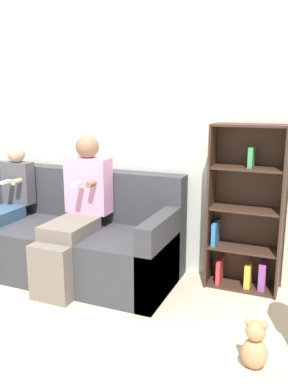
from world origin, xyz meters
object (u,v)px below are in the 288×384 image
adult_seated (76,209)px  child_seated (0,210)px  couch (63,238)px  bookshelf (246,214)px  teddy_bear (255,346)px

adult_seated → child_seated: (-0.78, -0.04, -0.08)m
couch → adult_seated: 0.42m
adult_seated → bookshelf: 1.39m
adult_seated → bookshelf: size_ratio=0.92×
couch → bookshelf: 1.62m
adult_seated → teddy_bear: adult_seated is taller
couch → teddy_bear: size_ratio=6.73×
teddy_bear → adult_seated: bearing=158.4°
couch → child_seated: size_ratio=1.89×
adult_seated → bookshelf: (1.32, 0.45, -0.01)m
child_seated → bookshelf: bearing=12.9°
bookshelf → adult_seated: bearing=-161.4°
adult_seated → bookshelf: bearing=18.6°
couch → child_seated: bearing=-162.9°
child_seated → bookshelf: (2.10, 0.48, 0.07)m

